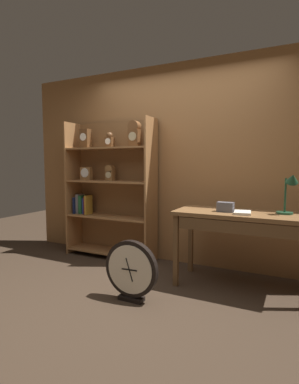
{
  "coord_description": "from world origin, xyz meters",
  "views": [
    {
      "loc": [
        1.38,
        -2.34,
        1.31
      ],
      "look_at": [
        -0.16,
        0.76,
        0.99
      ],
      "focal_mm": 28.17,
      "sensor_mm": 36.0,
      "label": 1
    }
  ],
  "objects_px": {
    "toolbox_small": "(225,207)",
    "open_repair_manual": "(242,213)",
    "desk_lamp": "(290,189)",
    "workbench": "(239,222)",
    "round_clock_large": "(131,270)",
    "bookshelf": "(110,188)"
  },
  "relations": [
    {
      "from": "toolbox_small",
      "to": "open_repair_manual",
      "type": "relative_size",
      "value": 0.76
    },
    {
      "from": "toolbox_small",
      "to": "open_repair_manual",
      "type": "height_order",
      "value": "toolbox_small"
    },
    {
      "from": "open_repair_manual",
      "to": "desk_lamp",
      "type": "bearing_deg",
      "value": 12.56
    },
    {
      "from": "workbench",
      "to": "toolbox_small",
      "type": "height_order",
      "value": "toolbox_small"
    },
    {
      "from": "workbench",
      "to": "round_clock_large",
      "type": "relative_size",
      "value": 2.25
    },
    {
      "from": "workbench",
      "to": "desk_lamp",
      "type": "bearing_deg",
      "value": 8.85
    },
    {
      "from": "desk_lamp",
      "to": "toolbox_small",
      "type": "distance_m",
      "value": 0.64
    },
    {
      "from": "toolbox_small",
      "to": "workbench",
      "type": "bearing_deg",
      "value": 10.49
    },
    {
      "from": "workbench",
      "to": "open_repair_manual",
      "type": "height_order",
      "value": "open_repair_manual"
    },
    {
      "from": "workbench",
      "to": "open_repair_manual",
      "type": "relative_size",
      "value": 6.0
    },
    {
      "from": "desk_lamp",
      "to": "round_clock_large",
      "type": "xyz_separation_m",
      "value": [
        -1.32,
        -0.81,
        -0.76
      ]
    },
    {
      "from": "desk_lamp",
      "to": "open_repair_manual",
      "type": "distance_m",
      "value": 0.5
    },
    {
      "from": "bookshelf",
      "to": "toolbox_small",
      "type": "height_order",
      "value": "bookshelf"
    },
    {
      "from": "toolbox_small",
      "to": "round_clock_large",
      "type": "distance_m",
      "value": 1.16
    },
    {
      "from": "workbench",
      "to": "desk_lamp",
      "type": "relative_size",
      "value": 3.08
    },
    {
      "from": "open_repair_manual",
      "to": "bookshelf",
      "type": "bearing_deg",
      "value": 159.28
    },
    {
      "from": "desk_lamp",
      "to": "toolbox_small",
      "type": "height_order",
      "value": "desk_lamp"
    },
    {
      "from": "toolbox_small",
      "to": "round_clock_large",
      "type": "relative_size",
      "value": 0.29
    },
    {
      "from": "round_clock_large",
      "to": "open_repair_manual",
      "type": "bearing_deg",
      "value": 36.0
    },
    {
      "from": "workbench",
      "to": "round_clock_large",
      "type": "distance_m",
      "value": 1.21
    },
    {
      "from": "workbench",
      "to": "round_clock_large",
      "type": "bearing_deg",
      "value": -139.41
    },
    {
      "from": "workbench",
      "to": "open_repair_manual",
      "type": "xyz_separation_m",
      "value": [
        0.04,
        -0.08,
        0.11
      ]
    }
  ]
}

